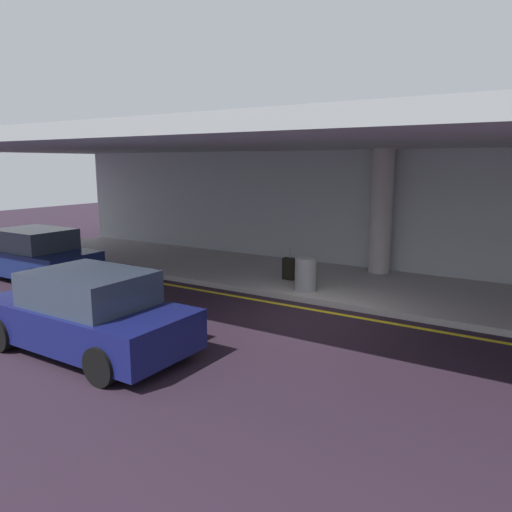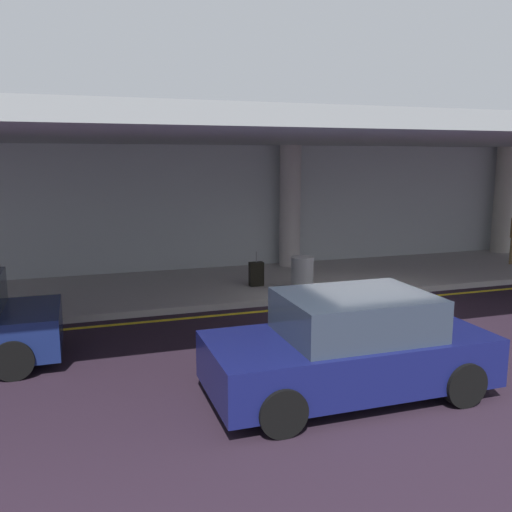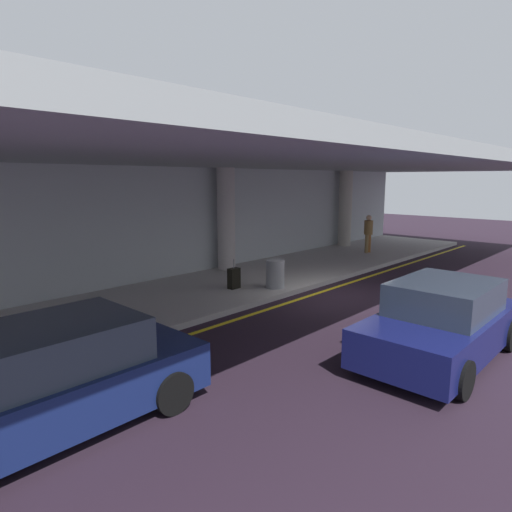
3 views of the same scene
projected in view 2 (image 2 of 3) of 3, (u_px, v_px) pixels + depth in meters
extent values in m
plane|color=black|center=(366.00, 310.00, 12.44)|extent=(60.00, 60.00, 0.00)
cube|color=#ADA9A6|center=(311.00, 279.00, 15.33)|extent=(26.00, 4.20, 0.15)
cube|color=yellow|center=(353.00, 303.00, 13.01)|extent=(26.00, 0.14, 0.01)
cylinder|color=#B1A8A6|center=(290.00, 206.00, 16.52)|extent=(0.64, 0.64, 3.65)
cylinder|color=#B4AEA1|center=(503.00, 200.00, 18.99)|extent=(0.64, 0.64, 3.65)
cube|color=#919898|center=(321.00, 137.00, 14.18)|extent=(28.00, 13.20, 0.30)
cube|color=#ADB4B8|center=(283.00, 207.00, 17.11)|extent=(26.00, 0.30, 3.80)
cylinder|color=black|center=(23.00, 328.00, 10.06)|extent=(0.64, 0.22, 0.64)
cylinder|color=black|center=(13.00, 360.00, 8.47)|extent=(0.64, 0.22, 0.64)
cube|color=#12174F|center=(348.00, 358.00, 7.90)|extent=(4.10, 1.80, 0.70)
cube|color=#2D3847|center=(356.00, 314.00, 7.82)|extent=(2.10, 1.60, 0.60)
cylinder|color=black|center=(396.00, 345.00, 9.15)|extent=(0.64, 0.22, 0.64)
cylinder|color=black|center=(464.00, 384.00, 7.56)|extent=(0.64, 0.22, 0.64)
cylinder|color=black|center=(242.00, 363.00, 8.32)|extent=(0.64, 0.22, 0.64)
cylinder|color=black|center=(282.00, 412.00, 6.73)|extent=(0.64, 0.22, 0.64)
cylinder|color=olive|center=(512.00, 251.00, 17.01)|extent=(0.16, 0.16, 0.82)
cube|color=black|center=(256.00, 274.00, 14.10)|extent=(0.36, 0.22, 0.62)
cylinder|color=slate|center=(256.00, 257.00, 14.02)|extent=(0.02, 0.02, 0.28)
cylinder|color=gray|center=(302.00, 274.00, 13.58)|extent=(0.56, 0.56, 0.85)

